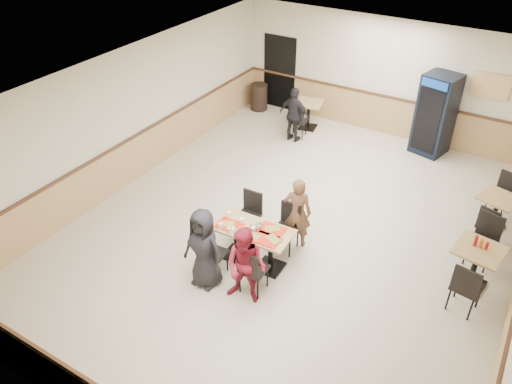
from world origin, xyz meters
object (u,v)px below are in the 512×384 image
Objects in this scene: diner_woman_left at (204,249)px; lone_diner at (294,115)px; main_table at (253,240)px; side_table_far at (496,208)px; side_table_near at (476,261)px; trash_bin at (259,97)px; back_table at (309,111)px; pepsi_cooler at (435,114)px; diner_woman_right at (246,266)px; diner_man_opposite at (297,212)px.

diner_woman_left reaches higher than lone_diner.
main_table is 4.84m from side_table_far.
side_table_near is 1.12× the size of trash_bin.
back_table is (-5.09, 2.09, 0.01)m from side_table_far.
pepsi_cooler reaches higher than trash_bin.
diner_woman_right reaches higher than back_table.
side_table_far is 0.42× the size of pepsi_cooler.
diner_man_opposite is at bearing -52.52° from trash_bin.
main_table is at bearing -60.01° from trash_bin.
diner_man_opposite is at bearing -66.38° from back_table.
diner_woman_right is at bearing 3.35° from diner_woman_left.
side_table_near is at bearing 151.59° from lone_diner.
pepsi_cooler is (1.22, 6.64, 0.28)m from diner_woman_right.
back_table is (-1.14, 6.27, -0.26)m from diner_woman_left.
side_table_near is at bearing 20.07° from main_table.
side_table_near is at bearing -90.64° from side_table_far.
pepsi_cooler is (-1.90, 4.36, 0.47)m from side_table_near.
diner_woman_right is (0.38, -0.84, 0.22)m from main_table.
pepsi_cooler is (1.60, 5.79, 0.50)m from main_table.
diner_man_opposite reaches higher than side_table_far.
back_table is at bearing 98.71° from diner_woman_right.
pepsi_cooler reaches higher than side_table_far.
trash_bin is (-6.83, 4.32, -0.15)m from side_table_near.
diner_woman_left is 2.00× the size of trash_bin.
main_table is at bearing 65.45° from diner_woman_left.
trash_bin is (-4.92, -0.04, -0.62)m from pepsi_cooler.
main_table is 4.82m from lone_diner.
diner_woman_left is 7.24m from trash_bin.
diner_woman_right is at bearing -86.75° from pepsi_cooler.
main_table is at bearing 47.28° from diner_man_opposite.
diner_woman_left is 1.85× the size of back_table.
main_table is 6.64m from trash_bin.
side_table_far is 7.27m from trash_bin.
side_table_far is (3.95, 4.18, -0.27)m from diner_woman_left.
diner_man_opposite reaches higher than diner_woman_right.
diner_woman_right is 1.69× the size of side_table_near.
trash_bin is (-1.76, 1.20, -0.34)m from lone_diner.
lone_diner is at bearing 166.28° from side_table_far.
diner_woman_left is 0.75× the size of pepsi_cooler.
side_table_near is at bearing -38.08° from back_table.
side_table_far is at bearing 44.30° from diner_woman_right.
back_table is at bearing 103.95° from main_table.
diner_woman_right is at bearing -127.12° from side_table_far.
diner_woman_left reaches higher than side_table_far.
trash_bin is at bearing 110.75° from diner_woman_right.
side_table_far is at bearing 47.85° from diner_woman_left.
lone_diner is (-1.14, 5.42, -0.04)m from diner_woman_left.
diner_man_opposite is 1.70× the size of side_table_far.
main_table is at bearing -157.79° from side_table_near.
trash_bin is (-1.76, 0.35, -0.12)m from back_table.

